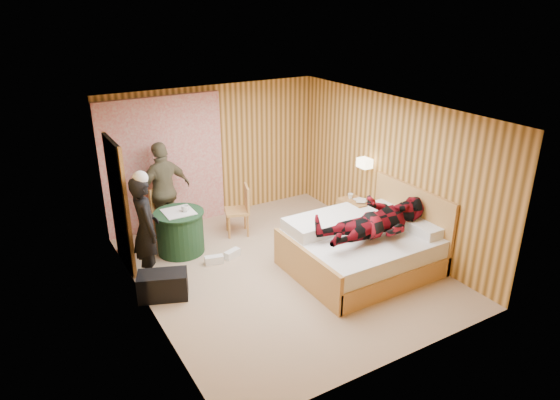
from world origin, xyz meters
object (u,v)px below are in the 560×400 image
nightstand (354,214)px  woman_standing (146,229)px  bed (363,248)px  chair_near (241,206)px  man_on_bed (378,212)px  man_at_table (164,191)px  round_table (180,232)px  wall_lamp (365,163)px  chair_far (165,209)px  duffel_bag (163,285)px

nightstand → woman_standing: woman_standing is taller
bed → chair_near: size_ratio=2.42×
bed → man_on_bed: bearing=-82.1°
nightstand → man_at_table: size_ratio=0.33×
woman_standing → round_table: bearing=-47.2°
man_on_bed → chair_near: bearing=116.1°
wall_lamp → nightstand: bearing=105.7°
wall_lamp → chair_far: (-3.11, 1.55, -0.76)m
wall_lamp → bed: (-0.81, -1.04, -0.96)m
man_at_table → man_on_bed: man_on_bed is taller
nightstand → chair_near: 2.06m
wall_lamp → man_on_bed: man_on_bed is taller
round_table → man_on_bed: man_on_bed is taller
bed → woman_standing: woman_standing is taller
wall_lamp → man_at_table: (-3.08, 1.59, -0.44)m
wall_lamp → chair_far: bearing=153.6°
chair_far → man_on_bed: man_on_bed is taller
wall_lamp → woman_standing: (-3.77, 0.32, -0.48)m
duffel_bag → man_on_bed: man_on_bed is taller
bed → round_table: bed is taller
wall_lamp → woman_standing: bearing=175.2°
duffel_bag → man_at_table: size_ratio=0.40×
wall_lamp → woman_standing: size_ratio=0.16×
bed → man_on_bed: size_ratio=1.23×
round_table → duffel_bag: bearing=-120.5°
wall_lamp → chair_near: (-1.90, 1.01, -0.78)m
nightstand → woman_standing: size_ratio=0.35×
chair_far → chair_near: chair_far is taller
bed → chair_near: 2.34m
duffel_bag → chair_far: bearing=91.5°
chair_near → woman_standing: 2.02m
bed → round_table: bearing=139.5°
wall_lamp → round_table: 3.34m
wall_lamp → chair_near: size_ratio=0.29×
wall_lamp → chair_near: wall_lamp is taller
round_table → chair_far: size_ratio=0.88×
bed → man_on_bed: 0.72m
round_table → chair_far: 0.67m
woman_standing → duffel_bag: bearing=-177.1°
man_at_table → chair_far: bearing=37.0°
bed → man_at_table: man_at_table is taller
bed → woman_standing: 3.30m
chair_far → man_at_table: (0.03, 0.04, 0.32)m
wall_lamp → chair_far: wall_lamp is taller
round_table → woman_standing: bearing=-140.1°
chair_near → man_on_bed: bearing=44.5°
wall_lamp → duffel_bag: wall_lamp is taller
chair_far → man_at_table: size_ratio=0.54×
woman_standing → man_on_bed: 3.40m
bed → man_at_table: size_ratio=1.27×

